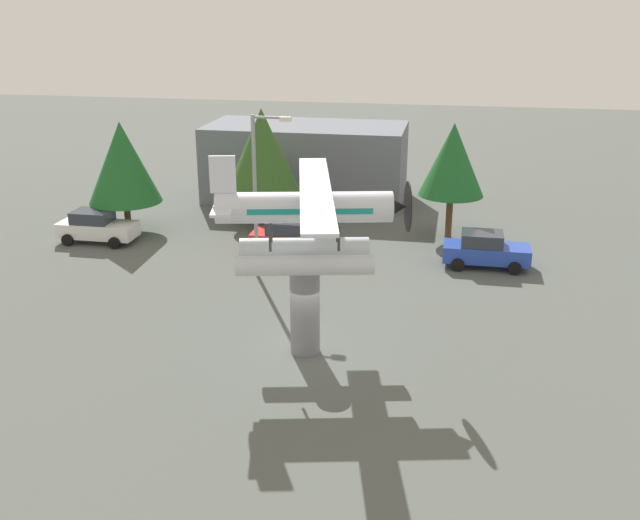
# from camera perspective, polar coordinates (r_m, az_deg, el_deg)

# --- Properties ---
(ground_plane) EXTENTS (140.00, 140.00, 0.00)m
(ground_plane) POSITION_cam_1_polar(r_m,az_deg,el_deg) (27.49, -1.17, -7.18)
(ground_plane) COLOR #515651
(display_pedestal) EXTENTS (1.10, 1.10, 3.46)m
(display_pedestal) POSITION_cam_1_polar(r_m,az_deg,el_deg) (26.75, -1.19, -3.88)
(display_pedestal) COLOR slate
(display_pedestal) RESTS_ON ground
(floatplane_monument) EXTENTS (7.15, 10.39, 4.00)m
(floatplane_monument) POSITION_cam_1_polar(r_m,az_deg,el_deg) (25.58, -0.95, 3.12)
(floatplane_monument) COLOR silver
(floatplane_monument) RESTS_ON display_pedestal
(car_near_white) EXTENTS (4.20, 2.02, 1.76)m
(car_near_white) POSITION_cam_1_polar(r_m,az_deg,el_deg) (41.20, -17.16, 2.53)
(car_near_white) COLOR white
(car_near_white) RESTS_ON ground
(car_mid_red) EXTENTS (4.20, 2.02, 1.76)m
(car_mid_red) POSITION_cam_1_polar(r_m,az_deg,el_deg) (37.62, -2.31, 1.81)
(car_mid_red) COLOR red
(car_mid_red) RESTS_ON ground
(car_far_blue) EXTENTS (4.20, 2.02, 1.76)m
(car_far_blue) POSITION_cam_1_polar(r_m,az_deg,el_deg) (36.58, 12.86, 0.79)
(car_far_blue) COLOR #2847B7
(car_far_blue) RESTS_ON ground
(streetlight_primary) EXTENTS (1.84, 0.28, 7.66)m
(streetlight_primary) POSITION_cam_1_polar(r_m,az_deg,el_deg) (33.51, -4.82, 5.89)
(streetlight_primary) COLOR gray
(streetlight_primary) RESTS_ON ground
(storefront_building) EXTENTS (12.81, 6.20, 4.88)m
(storefront_building) POSITION_cam_1_polar(r_m,az_deg,el_deg) (48.02, -1.09, 7.70)
(storefront_building) COLOR slate
(storefront_building) RESTS_ON ground
(tree_west) EXTENTS (4.04, 4.04, 6.27)m
(tree_west) POSITION_cam_1_polar(r_m,az_deg,el_deg) (41.81, -15.26, 7.41)
(tree_west) COLOR brown
(tree_west) RESTS_ON ground
(tree_east) EXTENTS (4.26, 4.26, 6.78)m
(tree_east) POSITION_cam_1_polar(r_m,az_deg,el_deg) (41.90, -4.57, 8.60)
(tree_east) COLOR brown
(tree_east) RESTS_ON ground
(tree_center_back) EXTENTS (3.54, 3.54, 6.35)m
(tree_center_back) POSITION_cam_1_polar(r_m,az_deg,el_deg) (39.99, 10.39, 7.75)
(tree_center_back) COLOR brown
(tree_center_back) RESTS_ON ground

